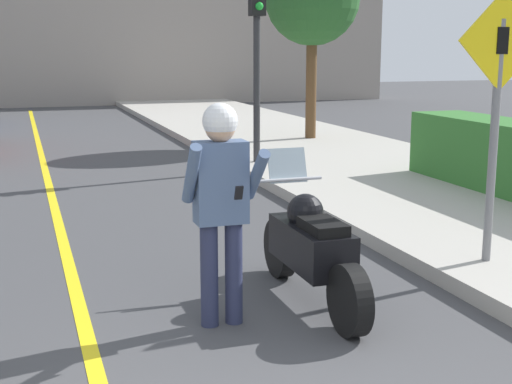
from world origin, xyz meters
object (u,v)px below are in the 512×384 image
object	(u,v)px
motorcycle	(311,248)
crossing_sign	(497,102)
traffic_light	(257,30)
person_biker	(221,191)

from	to	relation	value
motorcycle	crossing_sign	xyz separation A→B (m)	(1.89, 0.12, 1.19)
motorcycle	traffic_light	bearing A→B (deg)	75.37
person_biker	crossing_sign	xyz separation A→B (m)	(2.75, 0.37, 0.59)
traffic_light	person_biker	bearing A→B (deg)	-110.66
motorcycle	person_biker	bearing A→B (deg)	-163.68
crossing_sign	traffic_light	xyz separation A→B (m)	(-0.16, 6.48, 0.80)
person_biker	traffic_light	bearing A→B (deg)	69.34
motorcycle	person_biker	xyz separation A→B (m)	(-0.86, -0.25, 0.60)
person_biker	traffic_light	size ratio (longest dim) A/B	0.53
motorcycle	traffic_light	distance (m)	7.11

